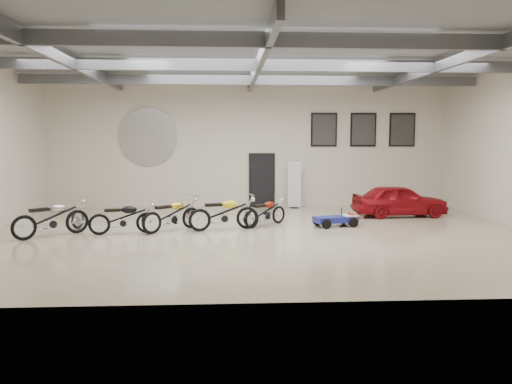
{
  "coord_description": "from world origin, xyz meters",
  "views": [
    {
      "loc": [
        -0.84,
        -14.02,
        2.7
      ],
      "look_at": [
        0.0,
        1.2,
        1.1
      ],
      "focal_mm": 35.0,
      "sensor_mm": 36.0,
      "label": 1
    }
  ],
  "objects": [
    {
      "name": "motorcycle_silver",
      "position": [
        -5.78,
        -0.0,
        0.55
      ],
      "size": [
        2.03,
        1.89,
        1.1
      ],
      "primitive_type": null,
      "rotation": [
        0.0,
        0.0,
        0.72
      ],
      "color": "silver",
      "rests_on": "floor"
    },
    {
      "name": "poster_left",
      "position": [
        3.0,
        5.96,
        3.1
      ],
      "size": [
        1.05,
        0.08,
        1.35
      ],
      "primitive_type": null,
      "color": "black",
      "rests_on": "back_wall"
    },
    {
      "name": "go_kart",
      "position": [
        2.62,
        1.26,
        0.3
      ],
      "size": [
        1.78,
        1.14,
        0.6
      ],
      "primitive_type": null,
      "rotation": [
        0.0,
        0.0,
        0.26
      ],
      "color": "navy",
      "rests_on": "floor"
    },
    {
      "name": "back_wall",
      "position": [
        0.0,
        6.0,
        2.5
      ],
      "size": [
        16.0,
        0.02,
        5.0
      ],
      "primitive_type": "cube",
      "color": "beige",
      "rests_on": "floor"
    },
    {
      "name": "motorcycle_red",
      "position": [
        0.32,
        1.45,
        0.46
      ],
      "size": [
        1.67,
        1.61,
        0.92
      ],
      "primitive_type": null,
      "rotation": [
        0.0,
        0.0,
        0.75
      ],
      "color": "silver",
      "rests_on": "floor"
    },
    {
      "name": "poster_mid",
      "position": [
        4.6,
        5.96,
        3.1
      ],
      "size": [
        1.05,
        0.08,
        1.35
      ],
      "primitive_type": null,
      "color": "black",
      "rests_on": "back_wall"
    },
    {
      "name": "poster_right",
      "position": [
        6.2,
        5.96,
        3.1
      ],
      "size": [
        1.05,
        0.08,
        1.35
      ],
      "primitive_type": null,
      "color": "black",
      "rests_on": "back_wall"
    },
    {
      "name": "oil_sign",
      "position": [
        1.9,
        5.95,
        1.7
      ],
      "size": [
        0.72,
        0.1,
        0.72
      ],
      "primitive_type": null,
      "color": "white",
      "rests_on": "back_wall"
    },
    {
      "name": "banner_stand",
      "position": [
        1.76,
        5.5,
        0.94
      ],
      "size": [
        0.54,
        0.29,
        1.87
      ],
      "primitive_type": null,
      "rotation": [
        0.0,
        0.0,
        -0.17
      ],
      "color": "white",
      "rests_on": "floor"
    },
    {
      "name": "motorcycle_yellow",
      "position": [
        -0.99,
        0.77,
        0.54
      ],
      "size": [
        2.18,
        1.16,
        1.08
      ],
      "primitive_type": null,
      "rotation": [
        0.0,
        0.0,
        0.26
      ],
      "color": "silver",
      "rests_on": "floor"
    },
    {
      "name": "door",
      "position": [
        0.5,
        5.95,
        1.05
      ],
      "size": [
        0.92,
        0.08,
        2.1
      ],
      "primitive_type": "cube",
      "color": "black",
      "rests_on": "back_wall"
    },
    {
      "name": "vintage_car",
      "position": [
        5.2,
        3.18,
        0.56
      ],
      "size": [
        1.52,
        3.37,
        1.12
      ],
      "primitive_type": "imported",
      "rotation": [
        0.0,
        0.0,
        1.63
      ],
      "color": "maroon",
      "rests_on": "floor"
    },
    {
      "name": "ceiling_beams",
      "position": [
        0.0,
        0.0,
        4.75
      ],
      "size": [
        15.8,
        11.8,
        0.32
      ],
      "primitive_type": null,
      "color": "#5C5E64",
      "rests_on": "ceiling"
    },
    {
      "name": "motorcycle_gold",
      "position": [
        -2.52,
        0.71,
        0.52
      ],
      "size": [
        1.91,
        1.77,
        1.04
      ],
      "primitive_type": null,
      "rotation": [
        0.0,
        0.0,
        0.71
      ],
      "color": "silver",
      "rests_on": "floor"
    },
    {
      "name": "floor",
      "position": [
        0.0,
        0.0,
        0.0
      ],
      "size": [
        16.0,
        12.0,
        0.01
      ],
      "primitive_type": "cube",
      "color": "#BCAF8F",
      "rests_on": "ground"
    },
    {
      "name": "motorcycle_black",
      "position": [
        -3.87,
        0.3,
        0.49
      ],
      "size": [
        1.96,
        0.92,
        0.98
      ],
      "primitive_type": null,
      "rotation": [
        0.0,
        0.0,
        0.19
      ],
      "color": "silver",
      "rests_on": "floor"
    },
    {
      "name": "ceiling",
      "position": [
        0.0,
        0.0,
        5.0
      ],
      "size": [
        16.0,
        12.0,
        0.01
      ],
      "primitive_type": "cube",
      "color": "gray",
      "rests_on": "back_wall"
    },
    {
      "name": "logo_plaque",
      "position": [
        -4.0,
        5.95,
        2.8
      ],
      "size": [
        2.3,
        0.06,
        1.16
      ],
      "primitive_type": null,
      "color": "silver",
      "rests_on": "back_wall"
    }
  ]
}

